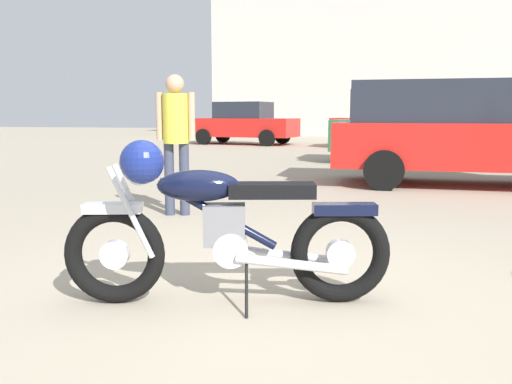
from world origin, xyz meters
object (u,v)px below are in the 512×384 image
object	(u,v)px
red_hatchback_near	(410,126)
white_estate_far	(390,122)
vintage_motorcycle	(219,228)
blue_hatchback_right	(244,123)
pale_sedan_back	(471,130)
bystander	(176,130)

from	to	relation	value
red_hatchback_near	white_estate_far	size ratio (longest dim) A/B	0.99
vintage_motorcycle	blue_hatchback_right	world-z (taller)	blue_hatchback_right
pale_sedan_back	red_hatchback_near	size ratio (longest dim) A/B	1.17
red_hatchback_near	blue_hatchback_right	bearing A→B (deg)	134.97
bystander	red_hatchback_near	bearing A→B (deg)	-33.83
bystander	white_estate_far	distance (m)	13.89
red_hatchback_near	pale_sedan_back	bearing A→B (deg)	-74.65
white_estate_far	blue_hatchback_right	world-z (taller)	white_estate_far
vintage_motorcycle	blue_hatchback_right	size ratio (longest dim) A/B	0.46
bystander	red_hatchback_near	size ratio (longest dim) A/B	0.41
red_hatchback_near	vintage_motorcycle	bearing A→B (deg)	-94.65
pale_sedan_back	red_hatchback_near	bearing A→B (deg)	101.37
red_hatchback_near	blue_hatchback_right	size ratio (longest dim) A/B	0.91
blue_hatchback_right	vintage_motorcycle	bearing A→B (deg)	113.69
pale_sedan_back	blue_hatchback_right	xyz separation A→B (m)	(-6.69, 11.14, -0.10)
pale_sedan_back	vintage_motorcycle	bearing A→B (deg)	-110.50
bystander	red_hatchback_near	distance (m)	8.18
vintage_motorcycle	red_hatchback_near	xyz separation A→B (m)	(1.77, 10.35, 0.43)
bystander	white_estate_far	bearing A→B (deg)	-23.07
pale_sedan_back	red_hatchback_near	distance (m)	4.09
vintage_motorcycle	white_estate_far	xyz separation A→B (m)	(1.45, 16.38, 0.43)
white_estate_far	blue_hatchback_right	xyz separation A→B (m)	(-5.64, 1.09, -0.08)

